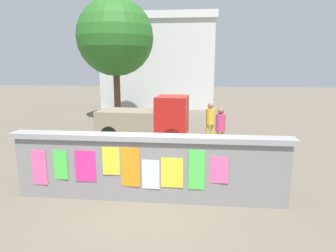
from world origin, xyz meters
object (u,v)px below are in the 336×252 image
auto_rickshaw_truck (148,119)px  person_walking (220,126)px  bicycle_near (142,169)px  person_bystander (210,119)px  motorcycle (222,163)px  tree_roadside (115,38)px

auto_rickshaw_truck → person_walking: 3.17m
bicycle_near → person_bystander: size_ratio=1.03×
motorcycle → auto_rickshaw_truck: bearing=124.4°
bicycle_near → person_bystander: bearing=65.2°
motorcycle → person_bystander: 3.74m
motorcycle → tree_roadside: tree_roadside is taller
auto_rickshaw_truck → bicycle_near: 4.43m
auto_rickshaw_truck → tree_roadside: tree_roadside is taller
bicycle_near → person_bystander: (1.91, 4.13, 0.62)m
auto_rickshaw_truck → person_walking: size_ratio=2.27×
person_walking → tree_roadside: (-5.40, 6.28, 3.55)m
person_walking → motorcycle: bearing=-92.6°
motorcycle → bicycle_near: bearing=-168.2°
motorcycle → bicycle_near: bicycle_near is taller
person_walking → tree_roadside: tree_roadside is taller
person_bystander → tree_roadside: 7.99m
auto_rickshaw_truck → motorcycle: size_ratio=1.96×
person_bystander → tree_roadside: bearing=135.4°
auto_rickshaw_truck → person_bystander: (2.49, -0.23, 0.09)m
auto_rickshaw_truck → motorcycle: auto_rickshaw_truck is taller
auto_rickshaw_truck → person_bystander: auto_rickshaw_truck is taller
bicycle_near → person_walking: 3.68m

